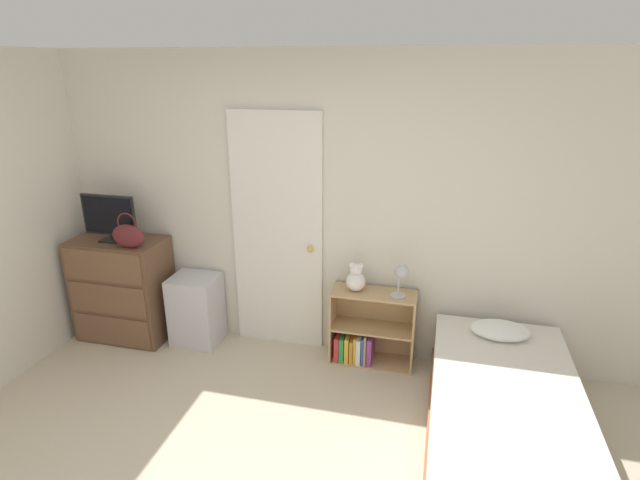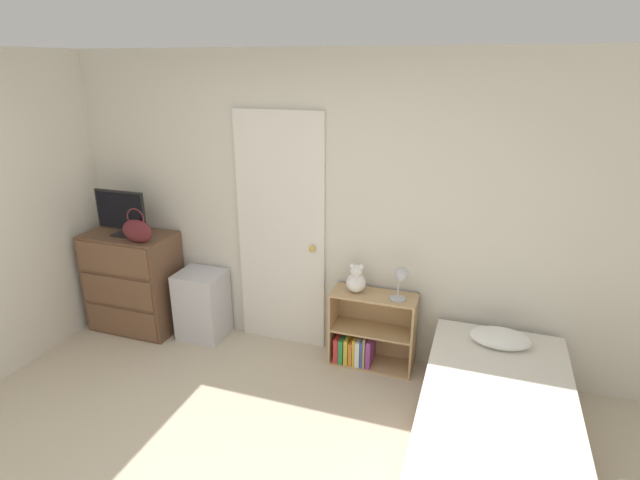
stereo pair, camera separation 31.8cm
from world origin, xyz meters
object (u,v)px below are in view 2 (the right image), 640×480
at_px(teddy_bear, 356,280).
at_px(desk_lamp, 401,277).
at_px(bed, 495,433).
at_px(storage_bin, 202,305).
at_px(tv, 121,212).
at_px(handbag, 137,230).
at_px(dresser, 134,282).
at_px(bookshelf, 366,336).

relative_size(teddy_bear, desk_lamp, 0.87).
relative_size(teddy_bear, bed, 0.12).
distance_m(storage_bin, desk_lamp, 1.90).
xyz_separation_m(tv, handbag, (0.26, -0.13, -0.11)).
relative_size(handbag, storage_bin, 0.49).
relative_size(dresser, desk_lamp, 3.33).
bearing_deg(storage_bin, desk_lamp, 0.01).
height_order(dresser, teddy_bear, dresser).
distance_m(tv, handbag, 0.31).
bearing_deg(teddy_bear, bookshelf, 2.18).
xyz_separation_m(tv, bookshelf, (2.27, 0.13, -0.91)).
bearing_deg(bookshelf, teddy_bear, -177.82).
height_order(dresser, desk_lamp, dresser).
height_order(dresser, bookshelf, dresser).
distance_m(desk_lamp, bed, 1.27).
bearing_deg(dresser, handbag, -31.90).
relative_size(dresser, tv, 1.88).
distance_m(bookshelf, bed, 1.34).
height_order(handbag, bed, handbag).
xyz_separation_m(handbag, bookshelf, (2.01, 0.25, -0.81)).
bearing_deg(storage_bin, teddy_bear, 1.68).
bearing_deg(bed, teddy_bear, 143.53).
bearing_deg(handbag, teddy_bear, 7.42).
relative_size(tv, bed, 0.25).
relative_size(handbag, bookshelf, 0.44).
height_order(handbag, desk_lamp, handbag).
relative_size(bookshelf, teddy_bear, 2.84).
bearing_deg(handbag, tv, 154.07).
bearing_deg(bookshelf, bed, -39.17).
relative_size(tv, storage_bin, 0.79).
xyz_separation_m(dresser, bed, (3.29, -0.75, -0.24)).
xyz_separation_m(dresser, desk_lamp, (2.52, 0.06, 0.38)).
height_order(storage_bin, bed, storage_bin).
distance_m(dresser, bed, 3.38).
distance_m(storage_bin, teddy_bear, 1.52).
bearing_deg(teddy_bear, storage_bin, -178.32).
xyz_separation_m(dresser, bookshelf, (2.25, 0.10, -0.22)).
height_order(storage_bin, bookshelf, bookshelf).
bearing_deg(teddy_bear, handbag, -172.58).
relative_size(storage_bin, desk_lamp, 2.24).
distance_m(dresser, tv, 0.69).
distance_m(bookshelf, desk_lamp, 0.66).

